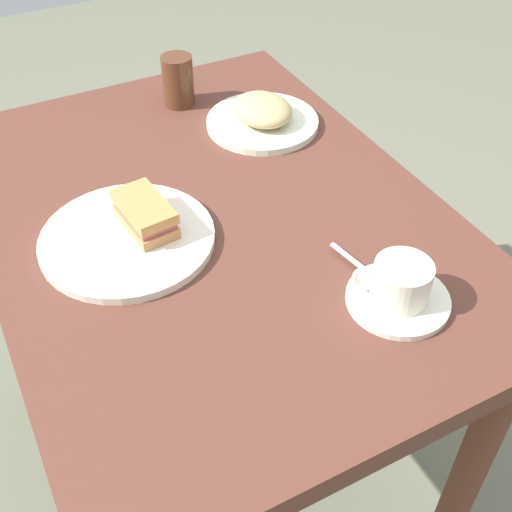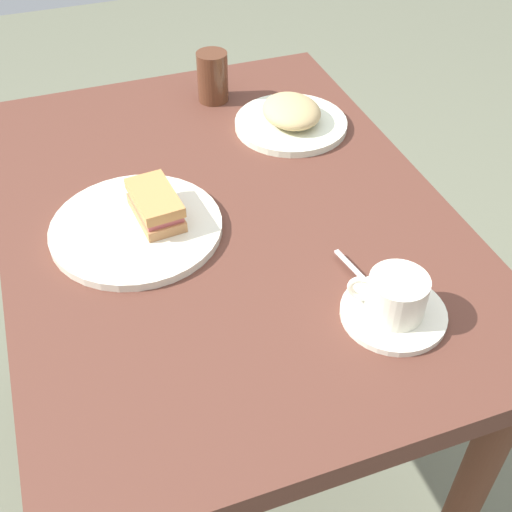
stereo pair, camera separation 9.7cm
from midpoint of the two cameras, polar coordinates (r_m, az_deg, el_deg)
ground_plane at (r=1.69m, az=-4.36°, el=-16.99°), size 6.00×6.00×0.00m
dining_table at (r=1.18m, az=-5.99°, el=-0.60°), size 1.01×0.74×0.77m
sandwich_plate at (r=1.06m, az=-13.78°, el=1.35°), size 0.28×0.28×0.01m
sandwich_front at (r=1.06m, az=-12.33°, el=3.56°), size 0.12×0.08×0.05m
coffee_saucer at (r=0.95m, az=9.48°, el=-3.90°), size 0.15×0.15×0.01m
coffee_cup at (r=0.93m, az=9.63°, el=-2.29°), size 0.09×0.10×0.06m
spoon at (r=0.98m, az=6.43°, el=-1.05°), size 0.10×0.03×0.01m
side_plate at (r=1.32m, az=-1.58°, el=11.54°), size 0.22×0.22×0.01m
side_food_pile at (r=1.31m, az=-1.60°, el=12.63°), size 0.13×0.11×0.04m
drinking_glass at (r=1.39m, az=-8.90°, el=14.85°), size 0.06×0.06×0.10m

